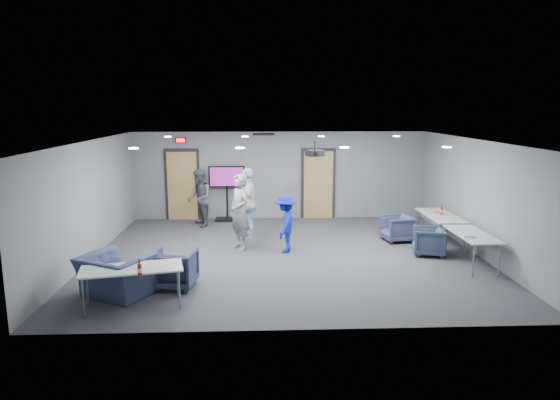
{
  "coord_description": "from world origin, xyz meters",
  "views": [
    {
      "loc": [
        -0.64,
        -11.32,
        3.47
      ],
      "look_at": [
        -0.13,
        0.69,
        1.2
      ],
      "focal_mm": 32.0,
      "sensor_mm": 36.0,
      "label": 1
    }
  ],
  "objects_px": {
    "person_c": "(248,203)",
    "person_a": "(240,212)",
    "tv_stand": "(227,190)",
    "person_b": "(200,198)",
    "table_right_b": "(472,236)",
    "bottle_right": "(442,211)",
    "table_front_left": "(132,270)",
    "chair_right_a": "(397,228)",
    "projector": "(315,153)",
    "chair_right_b": "(429,241)",
    "bottle_front": "(140,270)",
    "person_d": "(285,224)",
    "chair_front_b": "(116,275)",
    "table_right_a": "(441,217)",
    "chair_front_a": "(175,269)"
  },
  "relations": [
    {
      "from": "chair_right_a",
      "to": "table_right_b",
      "type": "relative_size",
      "value": 0.44
    },
    {
      "from": "person_d",
      "to": "chair_right_a",
      "type": "distance_m",
      "value": 3.1
    },
    {
      "from": "projector",
      "to": "table_right_b",
      "type": "bearing_deg",
      "value": -42.68
    },
    {
      "from": "chair_right_b",
      "to": "chair_front_b",
      "type": "xyz_separation_m",
      "value": [
        -6.64,
        -2.3,
        0.06
      ]
    },
    {
      "from": "person_d",
      "to": "table_right_b",
      "type": "xyz_separation_m",
      "value": [
        4.02,
        -1.24,
        -0.02
      ]
    },
    {
      "from": "person_a",
      "to": "chair_right_a",
      "type": "distance_m",
      "value": 4.14
    },
    {
      "from": "chair_front_b",
      "to": "table_right_a",
      "type": "bearing_deg",
      "value": -126.94
    },
    {
      "from": "projector",
      "to": "person_d",
      "type": "bearing_deg",
      "value": 142.25
    },
    {
      "from": "chair_right_b",
      "to": "chair_front_a",
      "type": "relative_size",
      "value": 0.89
    },
    {
      "from": "person_b",
      "to": "chair_right_b",
      "type": "bearing_deg",
      "value": 43.07
    },
    {
      "from": "person_a",
      "to": "bottle_right",
      "type": "bearing_deg",
      "value": 63.36
    },
    {
      "from": "projector",
      "to": "chair_front_b",
      "type": "bearing_deg",
      "value": -172.18
    },
    {
      "from": "person_a",
      "to": "table_right_b",
      "type": "xyz_separation_m",
      "value": [
        5.12,
        -1.53,
        -0.25
      ]
    },
    {
      "from": "table_right_b",
      "to": "chair_right_a",
      "type": "bearing_deg",
      "value": 26.72
    },
    {
      "from": "table_right_b",
      "to": "person_c",
      "type": "bearing_deg",
      "value": 62.29
    },
    {
      "from": "table_front_left",
      "to": "bottle_front",
      "type": "height_order",
      "value": "bottle_front"
    },
    {
      "from": "person_d",
      "to": "chair_front_a",
      "type": "relative_size",
      "value": 1.73
    },
    {
      "from": "tv_stand",
      "to": "table_right_b",
      "type": "bearing_deg",
      "value": -39.91
    },
    {
      "from": "chair_right_b",
      "to": "table_right_a",
      "type": "bearing_deg",
      "value": 162.07
    },
    {
      "from": "chair_front_b",
      "to": "bottle_front",
      "type": "bearing_deg",
      "value": 151.9
    },
    {
      "from": "person_a",
      "to": "bottle_front",
      "type": "xyz_separation_m",
      "value": [
        -1.48,
        -4.01,
        -0.1
      ]
    },
    {
      "from": "person_c",
      "to": "table_front_left",
      "type": "height_order",
      "value": "person_c"
    },
    {
      "from": "person_c",
      "to": "person_a",
      "type": "bearing_deg",
      "value": -8.82
    },
    {
      "from": "table_right_b",
      "to": "table_front_left",
      "type": "xyz_separation_m",
      "value": [
        -6.85,
        -2.04,
        0.0
      ]
    },
    {
      "from": "person_d",
      "to": "table_right_a",
      "type": "bearing_deg",
      "value": 112.44
    },
    {
      "from": "tv_stand",
      "to": "person_b",
      "type": "bearing_deg",
      "value": -135.06
    },
    {
      "from": "chair_front_b",
      "to": "bottle_right",
      "type": "xyz_separation_m",
      "value": [
        7.33,
        3.41,
        0.44
      ]
    },
    {
      "from": "table_right_b",
      "to": "bottle_right",
      "type": "xyz_separation_m",
      "value": [
        0.04,
        1.97,
        0.14
      ]
    },
    {
      "from": "chair_right_a",
      "to": "projector",
      "type": "distance_m",
      "value": 3.25
    },
    {
      "from": "person_d",
      "to": "table_right_a",
      "type": "distance_m",
      "value": 4.07
    },
    {
      "from": "projector",
      "to": "bottle_front",
      "type": "bearing_deg",
      "value": -157.19
    },
    {
      "from": "chair_right_b",
      "to": "bottle_front",
      "type": "distance_m",
      "value": 6.85
    },
    {
      "from": "person_d",
      "to": "person_b",
      "type": "bearing_deg",
      "value": -126.1
    },
    {
      "from": "person_b",
      "to": "bottle_right",
      "type": "height_order",
      "value": "person_b"
    },
    {
      "from": "chair_right_b",
      "to": "bottle_front",
      "type": "height_order",
      "value": "bottle_front"
    },
    {
      "from": "person_a",
      "to": "table_front_left",
      "type": "bearing_deg",
      "value": -57.4
    },
    {
      "from": "chair_right_a",
      "to": "bottle_right",
      "type": "relative_size",
      "value": 2.85
    },
    {
      "from": "table_front_left",
      "to": "bottle_front",
      "type": "distance_m",
      "value": 0.53
    },
    {
      "from": "table_front_left",
      "to": "bottle_right",
      "type": "bearing_deg",
      "value": 18.03
    },
    {
      "from": "chair_right_b",
      "to": "chair_front_a",
      "type": "height_order",
      "value": "chair_front_a"
    },
    {
      "from": "person_a",
      "to": "bottle_right",
      "type": "xyz_separation_m",
      "value": [
        5.16,
        0.44,
        -0.11
      ]
    },
    {
      "from": "bottle_front",
      "to": "bottle_right",
      "type": "relative_size",
      "value": 1.13
    },
    {
      "from": "person_a",
      "to": "person_c",
      "type": "bearing_deg",
      "value": 138.72
    },
    {
      "from": "person_c",
      "to": "table_right_a",
      "type": "height_order",
      "value": "person_c"
    },
    {
      "from": "table_right_a",
      "to": "table_front_left",
      "type": "xyz_separation_m",
      "value": [
        -6.85,
        -3.94,
        -0.0
      ]
    },
    {
      "from": "person_b",
      "to": "chair_front_a",
      "type": "relative_size",
      "value": 2.09
    },
    {
      "from": "table_right_b",
      "to": "bottle_front",
      "type": "xyz_separation_m",
      "value": [
        -6.6,
        -2.48,
        0.16
      ]
    },
    {
      "from": "chair_right_b",
      "to": "tv_stand",
      "type": "height_order",
      "value": "tv_stand"
    },
    {
      "from": "person_a",
      "to": "chair_right_a",
      "type": "bearing_deg",
      "value": 66.59
    },
    {
      "from": "projector",
      "to": "chair_right_b",
      "type": "bearing_deg",
      "value": -29.42
    }
  ]
}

